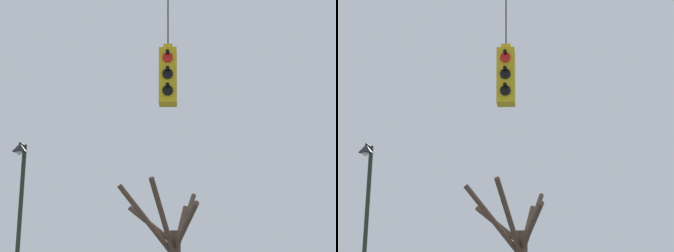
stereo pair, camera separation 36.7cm
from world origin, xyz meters
The scene contains 3 objects.
traffic_light_near_right_pole centered at (2.51, -0.42, 5.46)m, with size 0.34×0.58×3.92m.
street_lamp centered at (-1.80, 4.40, 3.54)m, with size 0.40×0.70×5.20m.
bare_tree centered at (2.38, 6.49, 2.26)m, with size 2.52×3.96×4.35m.
Camera 2 is at (3.22, -9.76, 2.04)m, focal length 55.00 mm.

